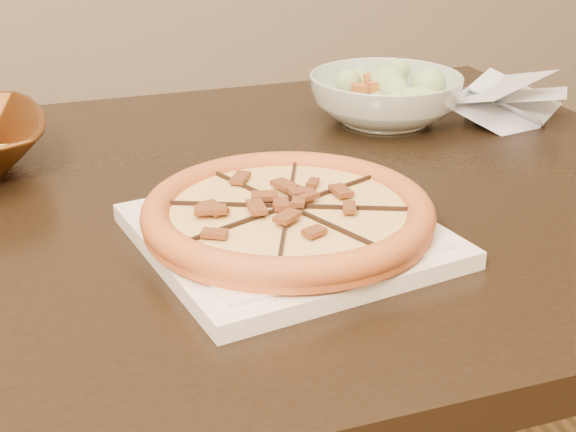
# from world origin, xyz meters

# --- Properties ---
(dining_table) EXTENTS (1.40, 0.93, 0.75)m
(dining_table) POSITION_xyz_m (-0.01, 0.04, 0.65)
(dining_table) COLOR black
(dining_table) RESTS_ON floor
(plate) EXTENTS (0.32, 0.32, 0.02)m
(plate) POSITION_xyz_m (0.12, -0.11, 0.76)
(plate) COLOR white
(plate) RESTS_ON dining_table
(pizza) EXTENTS (0.29, 0.29, 0.03)m
(pizza) POSITION_xyz_m (0.12, -0.11, 0.78)
(pizza) COLOR orange
(pizza) RESTS_ON plate
(salad_bowl) EXTENTS (0.27, 0.27, 0.07)m
(salad_bowl) POSITION_xyz_m (0.37, 0.24, 0.78)
(salad_bowl) COLOR silver
(salad_bowl) RESTS_ON dining_table
(salad) EXTENTS (0.11, 0.11, 0.04)m
(salad) POSITION_xyz_m (0.37, 0.24, 0.84)
(salad) COLOR #ACCB83
(salad) RESTS_ON salad_bowl
(cling_film) EXTENTS (0.15, 0.12, 0.05)m
(cling_film) POSITION_xyz_m (0.54, 0.19, 0.78)
(cling_film) COLOR white
(cling_film) RESTS_ON dining_table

